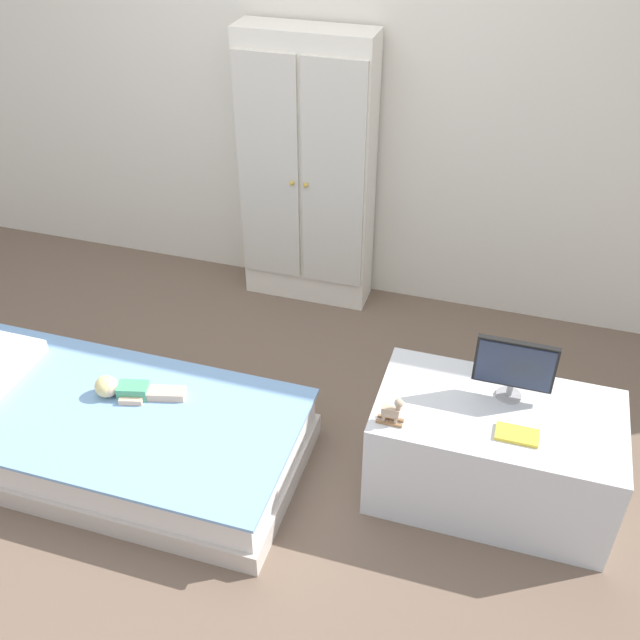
{
  "coord_description": "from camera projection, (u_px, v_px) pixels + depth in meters",
  "views": [
    {
      "loc": [
        1.08,
        -1.99,
        2.4
      ],
      "look_at": [
        0.34,
        0.42,
        0.56
      ],
      "focal_mm": 40.93,
      "sensor_mm": 36.0,
      "label": 1
    }
  ],
  "objects": [
    {
      "name": "tv_stand",
      "position": [
        492.0,
        453.0,
        2.94
      ],
      "size": [
        0.95,
        0.53,
        0.47
      ],
      "primitive_type": "cube",
      "color": "silver",
      "rests_on": "ground_plane"
    },
    {
      "name": "back_wall",
      "position": [
        322.0,
        50.0,
        3.63
      ],
      "size": [
        6.4,
        0.05,
        2.7
      ],
      "primitive_type": "cube",
      "color": "silver",
      "rests_on": "ground_plane"
    },
    {
      "name": "rocking_horse_toy",
      "position": [
        393.0,
        411.0,
        2.72
      ],
      "size": [
        0.1,
        0.04,
        0.12
      ],
      "color": "#8E6642",
      "rests_on": "tv_stand"
    },
    {
      "name": "ground_plane",
      "position": [
        218.0,
        465.0,
        3.22
      ],
      "size": [
        10.0,
        10.0,
        0.02
      ],
      "primitive_type": "cube",
      "color": "brown"
    },
    {
      "name": "book_yellow",
      "position": [
        517.0,
        435.0,
        2.69
      ],
      "size": [
        0.16,
        0.09,
        0.01
      ],
      "primitive_type": "cube",
      "color": "gold",
      "rests_on": "tv_stand"
    },
    {
      "name": "bed",
      "position": [
        111.0,
        433.0,
        3.18
      ],
      "size": [
        1.67,
        0.81,
        0.26
      ],
      "color": "beige",
      "rests_on": "ground_plane"
    },
    {
      "name": "wardrobe",
      "position": [
        307.0,
        174.0,
        3.87
      ],
      "size": [
        0.7,
        0.26,
        1.5
      ],
      "color": "white",
      "rests_on": "ground_plane"
    },
    {
      "name": "tv_monitor",
      "position": [
        515.0,
        366.0,
        2.78
      ],
      "size": [
        0.31,
        0.1,
        0.27
      ],
      "color": "#99999E",
      "rests_on": "tv_stand"
    },
    {
      "name": "doll",
      "position": [
        123.0,
        389.0,
        3.16
      ],
      "size": [
        0.39,
        0.17,
        0.1
      ],
      "color": "#4CA375",
      "rests_on": "bed"
    }
  ]
}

